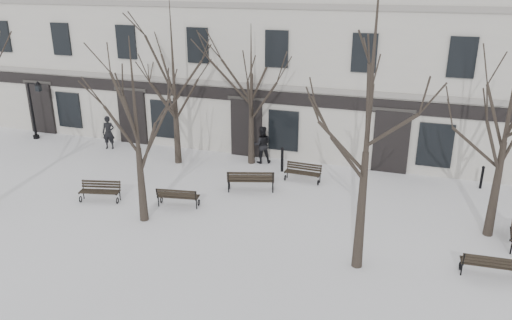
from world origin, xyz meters
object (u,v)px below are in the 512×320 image
at_px(tree_1, 135,111).
at_px(tree_2, 371,89).
at_px(bench_2, 490,264).
at_px(bench_3, 303,172).
at_px(bench_0, 100,190).
at_px(lamp_post, 35,106).
at_px(bench_1, 178,196).
at_px(bench_4, 251,180).

distance_m(tree_1, tree_2, 8.13).
height_order(tree_2, bench_2, tree_2).
xyz_separation_m(tree_1, tree_2, (7.97, -0.66, 1.44)).
relative_size(tree_1, bench_3, 4.16).
bearing_deg(bench_0, tree_1, -34.11).
bearing_deg(bench_3, lamp_post, 177.69).
height_order(bench_0, bench_1, bench_1).
bearing_deg(bench_2, lamp_post, -20.24).
height_order(tree_2, bench_4, tree_2).
bearing_deg(bench_3, bench_0, -145.24).
bearing_deg(tree_2, tree_1, 175.29).
bearing_deg(bench_0, lamp_post, 130.11).
relative_size(bench_2, bench_4, 0.82).
bearing_deg(bench_3, bench_1, -132.01).
bearing_deg(bench_0, tree_2, -22.58).
xyz_separation_m(bench_0, bench_1, (3.24, 0.49, 0.01)).
height_order(tree_2, bench_1, tree_2).
distance_m(tree_1, bench_0, 4.64).
height_order(bench_4, lamp_post, lamp_post).
distance_m(bench_2, bench_3, 9.02).
distance_m(tree_2, bench_0, 11.84).
height_order(tree_1, bench_1, tree_1).
height_order(tree_1, bench_4, tree_1).
bearing_deg(tree_1, bench_1, 64.04).
relative_size(bench_0, lamp_post, 0.52).
bearing_deg(tree_2, bench_2, 9.31).
xyz_separation_m(bench_1, bench_4, (2.23, 2.31, 0.09)).
height_order(bench_1, bench_2, bench_2).
bearing_deg(lamp_post, tree_2, -21.84).
bearing_deg(lamp_post, tree_1, -32.56).
relative_size(tree_1, bench_1, 3.95).
bearing_deg(bench_1, tree_2, 154.45).
xyz_separation_m(tree_1, lamp_post, (-10.67, 6.82, -2.31)).
distance_m(tree_1, bench_2, 12.41).
height_order(tree_2, bench_0, tree_2).
xyz_separation_m(bench_1, lamp_post, (-11.36, 5.40, 1.44)).
bearing_deg(bench_4, bench_1, 28.77).
bearing_deg(tree_2, bench_0, 171.41).
height_order(bench_0, bench_3, bench_0).
bearing_deg(tree_2, bench_3, 117.61).
xyz_separation_m(tree_1, bench_4, (2.92, 3.73, -3.66)).
relative_size(bench_1, lamp_post, 0.52).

